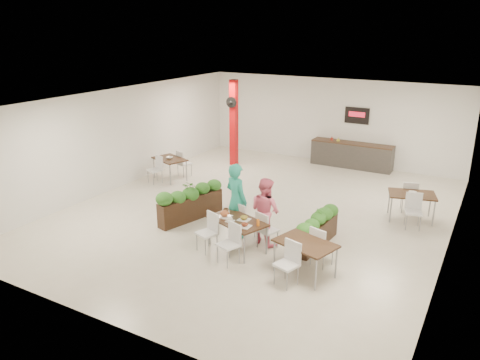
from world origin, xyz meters
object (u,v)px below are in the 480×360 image
Objects in this scene: side_table_b at (412,198)px; side_table_a at (170,162)px; red_column at (234,122)px; planter_left at (191,201)px; diner_man at (236,200)px; side_table_c at (305,248)px; service_counter at (352,154)px; main_table at (237,224)px; diner_woman at (265,211)px; planter_right at (318,227)px.

side_table_a is at bearing 166.90° from side_table_b.
red_column reaches higher than side_table_a.
planter_left reaches higher than side_table_a.
diner_man is at bearing -154.34° from side_table_b.
side_table_b is 1.00× the size of side_table_c.
side_table_b is at bearing -54.95° from service_counter.
red_column is at bearing 89.35° from side_table_a.
side_table_b is at bearing 29.30° from planter_left.
main_table is 1.16× the size of side_table_c.
side_table_c is at bearing -9.91° from main_table.
diner_woman is at bearing -7.17° from planter_left.
red_column reaches higher than main_table.
planter_left is at bearing 154.45° from main_table.
main_table is 1.16× the size of side_table_b.
planter_left is at bearing -23.63° from side_table_a.
service_counter is at bearing 116.67° from side_table_c.
service_counter reaches higher than diner_woman.
side_table_a and side_table_c have the same top height.
planter_left is at bearing 9.29° from diner_man.
side_table_b is at bearing 50.26° from main_table.
side_table_a is (-1.00, -2.65, -1.02)m from red_column.
planter_left reaches higher than main_table.
red_column reaches higher than diner_woman.
diner_man is (-0.75, -7.33, 0.46)m from service_counter.
side_table_a is (-2.64, 2.52, 0.10)m from planter_left.
red_column is 1.76× the size of planter_right.
diner_woman reaches higher than side_table_c.
planter_right is 1.46m from side_table_c.
service_counter reaches higher than planter_left.
diner_man is 1.13× the size of side_table_b.
diner_woman is 4.30m from side_table_b.
side_table_a and side_table_b have the same top height.
diner_woman is at bearing -159.00° from planter_right.
service_counter is at bearing 25.00° from red_column.
red_column is 5.54m from planter_left.
diner_man reaches higher than main_table.
diner_man is at bearing 172.97° from side_table_c.
side_table_c is at bearing -124.37° from side_table_b.
diner_man is at bearing -167.09° from planter_right.
main_table is at bearing -173.39° from side_table_c.
side_table_b is at bearing 59.56° from planter_right.
diner_woman reaches higher than planter_left.
service_counter is 6.73m from side_table_a.
service_counter reaches higher than main_table.
planter_left is (1.65, -5.17, -1.11)m from red_column.
main_table is 1.17× the size of diner_woman.
side_table_a is (-5.00, -4.51, 0.13)m from service_counter.
service_counter is at bearing 100.23° from planter_right.
planter_left is 6.00m from side_table_b.
service_counter is 7.42m from planter_left.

